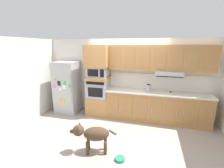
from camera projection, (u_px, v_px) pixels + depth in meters
ground_plane at (120, 127)px, 4.42m from camera, size 9.60×9.60×0.00m
back_kitchen_wall at (127, 77)px, 5.16m from camera, size 6.20×0.12×2.50m
side_panel_left at (33, 79)px, 4.83m from camera, size 0.12×7.10×2.50m
refrigerator at (67, 87)px, 5.36m from camera, size 0.76×0.73×1.76m
oven_base_cabinet at (99, 105)px, 5.28m from camera, size 0.74×0.62×0.60m
built_in_oven at (98, 88)px, 5.13m from camera, size 0.70×0.62×0.60m
appliance_mid_shelf at (98, 78)px, 5.05m from camera, size 0.74×0.62×0.10m
microwave at (98, 72)px, 5.00m from camera, size 0.64×0.54×0.32m
appliance_upper_cabinet at (98, 56)px, 4.88m from camera, size 0.74×0.62×0.68m
lower_cabinet_run at (156, 107)px, 4.76m from camera, size 3.03×0.63×0.88m
countertop_slab at (157, 93)px, 4.65m from camera, size 3.07×0.64×0.04m
backsplash_panel at (158, 82)px, 4.86m from camera, size 3.07×0.02×0.50m
upper_cabinet_with_hood at (160, 59)px, 4.52m from camera, size 3.03×0.48×0.88m
screwdriver at (171, 92)px, 4.62m from camera, size 0.15×0.13×0.03m
electric_kettle at (148, 88)px, 4.64m from camera, size 0.17×0.17×0.24m
dog at (92, 134)px, 3.29m from camera, size 0.99×0.45×0.67m
dog_food_bowl at (120, 159)px, 3.14m from camera, size 0.20×0.20×0.06m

